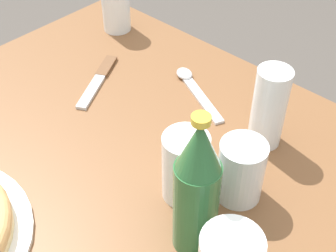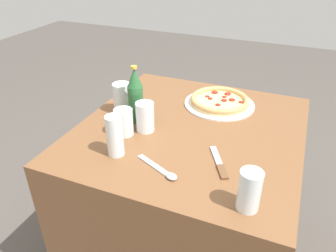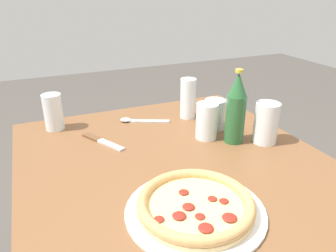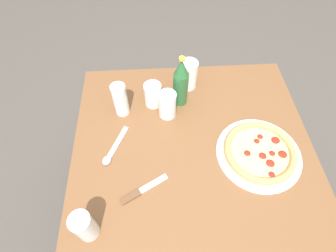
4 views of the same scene
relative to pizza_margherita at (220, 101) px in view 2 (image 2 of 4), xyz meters
name	(u,v)px [view 2 (image 2 of 4)]	position (x,y,z in m)	size (l,w,h in m)	color
ground_plane	(186,244)	(-0.25, 0.06, -0.74)	(8.00, 8.00, 0.00)	#4C4742
table	(188,192)	(-0.25, 0.06, -0.38)	(0.96, 0.91, 0.72)	brown
pizza_margherita	(220,101)	(0.00, 0.00, 0.00)	(0.33, 0.33, 0.04)	white
glass_water	(145,118)	(-0.35, 0.22, 0.04)	(0.07, 0.07, 0.12)	white
glass_mango_juice	(122,99)	(-0.24, 0.39, 0.05)	(0.08, 0.08, 0.14)	white
glass_cola	(115,138)	(-0.54, 0.25, 0.05)	(0.06, 0.06, 0.16)	white
glass_lemonade	(249,192)	(-0.63, -0.25, 0.04)	(0.07, 0.07, 0.13)	white
glass_iced_tea	(124,123)	(-0.40, 0.29, 0.03)	(0.08, 0.08, 0.11)	white
beer_bottle	(135,96)	(-0.28, 0.30, 0.10)	(0.07, 0.07, 0.25)	#286033
knife	(219,164)	(-0.46, -0.12, -0.02)	(0.18, 0.11, 0.01)	brown
spoon	(163,171)	(-0.57, 0.05, -0.01)	(0.10, 0.18, 0.02)	silver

